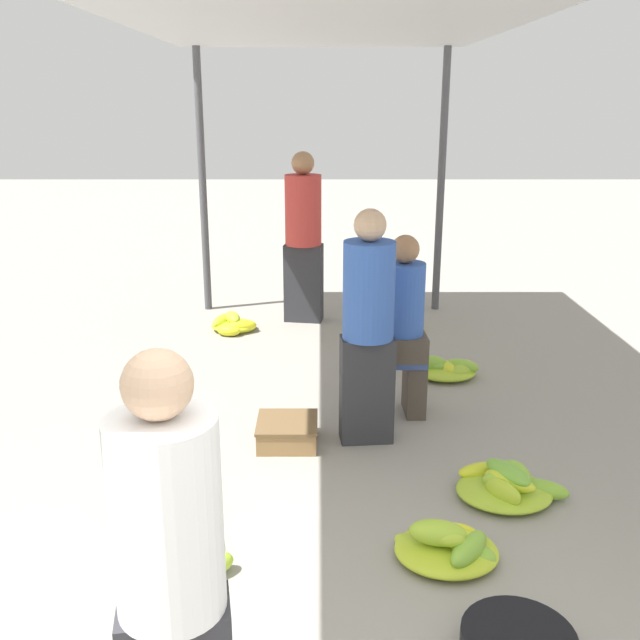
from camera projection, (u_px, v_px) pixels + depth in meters
canopy_post_back_left at (199, 184)px, 7.57m from camera, size 0.08×0.08×2.76m
canopy_post_back_right at (438, 184)px, 7.58m from camera, size 0.08×0.08×2.76m
canopy_tarp at (320, 5)px, 4.31m from camera, size 2.94×6.37×0.04m
vendor_foreground at (169, 582)px, 2.18m from camera, size 0.39×0.39×1.57m
stool at (398, 368)px, 5.23m from camera, size 0.34×0.34×0.44m
vendor_seated at (402, 322)px, 5.12m from camera, size 0.35×0.35×1.34m
banana_pile_left_0 at (184, 564)px, 3.47m from camera, size 0.48×0.53×0.17m
banana_pile_left_1 at (166, 490)px, 4.11m from camera, size 0.62×0.59×0.27m
banana_pile_left_2 at (229, 325)px, 7.18m from camera, size 0.50×0.47×0.19m
banana_pile_right_0 at (504, 485)px, 4.15m from camera, size 0.67×0.51×0.22m
banana_pile_right_1 at (444, 369)px, 6.00m from camera, size 0.57×0.46×0.18m
banana_pile_right_2 at (397, 320)px, 7.19m from camera, size 0.45×0.40×0.33m
banana_pile_right_3 at (445, 546)px, 3.59m from camera, size 0.57×0.46×0.23m
crate_near at (284, 432)px, 4.82m from camera, size 0.41×0.41×0.16m
shopper_walking_mid at (365, 325)px, 4.66m from camera, size 0.37×0.37×1.59m
shopper_walking_far at (300, 235)px, 7.29m from camera, size 0.43×0.43×1.75m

